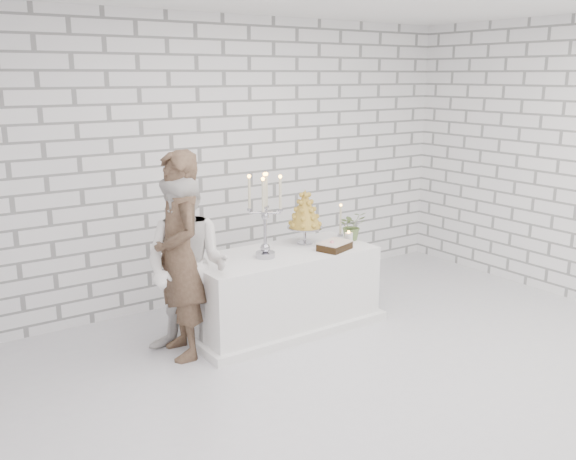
# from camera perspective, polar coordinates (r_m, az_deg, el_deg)

# --- Properties ---
(ground) EXTENTS (6.00, 5.00, 0.01)m
(ground) POSITION_cam_1_polar(r_m,az_deg,el_deg) (5.25, 8.51, -13.29)
(ground) COLOR silver
(ground) RESTS_ON ground
(wall_back) EXTENTS (6.00, 0.01, 3.00)m
(wall_back) POSITION_cam_1_polar(r_m,az_deg,el_deg) (6.76, -5.69, 6.34)
(wall_back) COLOR white
(wall_back) RESTS_ON ground
(cake_table) EXTENTS (1.80, 0.80, 0.75)m
(cake_table) POSITION_cam_1_polar(r_m,az_deg,el_deg) (6.06, -0.55, -5.46)
(cake_table) COLOR white
(cake_table) RESTS_ON ground
(groom) EXTENTS (0.51, 0.70, 1.79)m
(groom) POSITION_cam_1_polar(r_m,az_deg,el_deg) (5.38, -9.86, -2.35)
(groom) COLOR #423023
(groom) RESTS_ON ground
(bride) EXTENTS (0.95, 0.99, 1.60)m
(bride) POSITION_cam_1_polar(r_m,az_deg,el_deg) (5.39, -9.20, -3.37)
(bride) COLOR white
(bride) RESTS_ON ground
(candelabra) EXTENTS (0.35, 0.35, 0.79)m
(candelabra) POSITION_cam_1_polar(r_m,az_deg,el_deg) (5.69, -2.11, 1.32)
(candelabra) COLOR #9E9DA7
(candelabra) RESTS_ON cake_table
(croquembouche) EXTENTS (0.44, 0.44, 0.55)m
(croquembouche) POSITION_cam_1_polar(r_m,az_deg,el_deg) (6.19, 1.56, 1.23)
(croquembouche) COLOR olive
(croquembouche) RESTS_ON cake_table
(chocolate_cake) EXTENTS (0.37, 0.31, 0.08)m
(chocolate_cake) POSITION_cam_1_polar(r_m,az_deg,el_deg) (6.03, 4.28, -1.44)
(chocolate_cake) COLOR black
(chocolate_cake) RESTS_ON cake_table
(pillar_candle) EXTENTS (0.09, 0.09, 0.12)m
(pillar_candle) POSITION_cam_1_polar(r_m,az_deg,el_deg) (6.23, 5.55, -0.79)
(pillar_candle) COLOR white
(pillar_candle) RESTS_ON cake_table
(extra_taper) EXTENTS (0.07, 0.07, 0.32)m
(extra_taper) POSITION_cam_1_polar(r_m,az_deg,el_deg) (6.53, 4.81, 0.81)
(extra_taper) COLOR beige
(extra_taper) RESTS_ON cake_table
(flowers) EXTENTS (0.32, 0.29, 0.30)m
(flowers) POSITION_cam_1_polar(r_m,az_deg,el_deg) (6.39, 5.86, 0.41)
(flowers) COLOR #516634
(flowers) RESTS_ON cake_table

